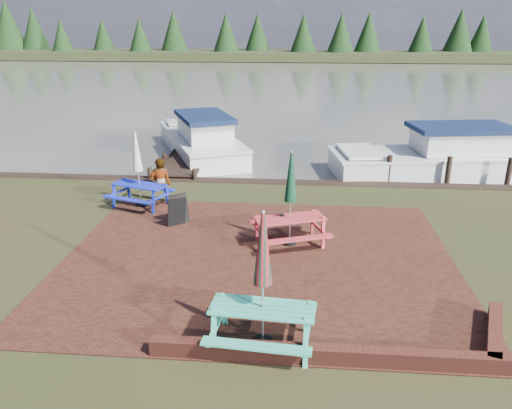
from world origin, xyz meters
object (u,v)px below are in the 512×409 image
Objects in this scene: picnic_table_blue at (139,181)px; boat_near at (438,159)px; picnic_table_red at (290,213)px; person at (159,159)px; chalkboard at (178,210)px; picnic_table_teal at (263,301)px; boat_jetty at (202,141)px; jetty at (196,147)px.

picnic_table_blue is 0.29× the size of boat_near.
picnic_table_red reaches higher than person.
chalkboard is 10.35m from boat_near.
picnic_table_teal is 9.42m from person.
boat_jetty reaches higher than chalkboard.
chalkboard is (1.47, -1.36, -0.36)m from picnic_table_blue.
picnic_table_teal reaches higher than person.
picnic_table_red is 10.04m from boat_jetty.
jetty is at bearing 67.87° from boat_near.
picnic_table_teal is 1.30× the size of person.
boat_near is (5.34, 7.10, -0.42)m from picnic_table_red.
picnic_table_teal reaches higher than picnic_table_blue.
jetty is (-1.17, 8.34, -0.31)m from chalkboard.
picnic_table_blue is 6.89m from boat_jetty.
picnic_table_blue is 2.74× the size of chalkboard.
picnic_table_red is (0.37, 4.13, -0.03)m from picnic_table_teal.
boat_jetty reaches higher than jetty.
person is (0.07, 1.99, 0.15)m from picnic_table_blue.
person reaches higher than boat_near.
boat_jetty is at bearing 109.82° from picnic_table_teal.
chalkboard is at bearing 101.76° from person.
boat_jetty is 0.94× the size of boat_near.
boat_near is (8.37, 6.09, -0.01)m from chalkboard.
picnic_table_teal is at bearing 104.66° from person.
picnic_table_blue is at bearing 132.34° from picnic_table_red.
picnic_table_blue reaches higher than chalkboard.
chalkboard is 0.10× the size of boat_near.
picnic_table_red is at bearing 134.16° from boat_near.
boat_jetty is 3.94× the size of person.
boat_jetty is at bearing 68.24° from boat_near.
picnic_table_blue is at bearing 77.09° from person.
picnic_table_blue is 2.00m from person.
jetty is 9.81m from boat_near.
picnic_table_teal is 2.97× the size of chalkboard.
boat_jetty is (-3.94, 9.23, -0.42)m from picnic_table_red.
person reaches higher than boat_jetty.
jetty is (-3.83, 13.48, -0.74)m from picnic_table_teal.
person is (-1.40, 3.36, 0.51)m from chalkboard.
person is at bearing 106.92° from picnic_table_blue.
picnic_table_red is 10.28m from jetty.
boat_near is at bearing -0.65° from chalkboard.
person is at bearing 75.96° from chalkboard.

